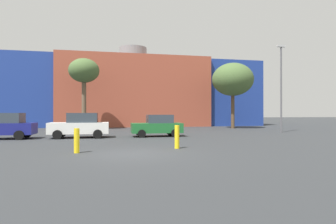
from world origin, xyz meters
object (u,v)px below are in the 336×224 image
Objects in this scene: parked_car_0 at (3,126)px; bollard_yellow_1 at (77,141)px; bollard_yellow_0 at (177,137)px; parked_car_2 at (157,126)px; parked_car_1 at (80,125)px; bare_tree_1 at (233,80)px; bare_tree_0 at (84,72)px; street_lamp at (281,83)px.

bollard_yellow_1 is (5.74, -8.09, -0.34)m from parked_car_0.
parked_car_0 reaches higher than bollard_yellow_0.
parked_car_2 is at bearing -180.00° from parked_car_0.
bare_tree_1 reaches higher than parked_car_1.
parked_car_0 is 12.91m from bare_tree_0.
street_lamp is (12.07, 2.18, 3.78)m from parked_car_2.
bare_tree_1 is (16.34, 9.60, 4.86)m from parked_car_1.
parked_car_0 is at bearing 125.33° from bollard_yellow_1.
parked_car_2 is at bearing -169.77° from street_lamp.
bare_tree_0 is 20.44m from street_lamp.
parked_car_1 is 18.27m from street_lamp.
bollard_yellow_0 is at bearing 144.68° from parked_car_0.
parked_car_2 is at bearing 58.09° from bollard_yellow_1.
street_lamp is at bearing -169.77° from parked_car_2.
parked_car_0 is 1.08× the size of parked_car_2.
bollard_yellow_1 is 20.37m from street_lamp.
bollard_yellow_0 is 4.82m from bollard_yellow_1.
parked_car_2 is (10.78, 0.00, -0.07)m from parked_car_0.
bollard_yellow_1 is (1.32, -18.94, -5.78)m from bare_tree_0.
bollard_yellow_0 is 1.06× the size of bollard_yellow_1.
bollard_yellow_1 is at bearing -172.34° from bollard_yellow_0.
parked_car_0 is at bearing 144.68° from bollard_yellow_0.
bare_tree_0 is 1.01× the size of bare_tree_1.
parked_car_0 is 3.76× the size of bollard_yellow_1.
bare_tree_1 is at bearing 57.36° from bollard_yellow_0.
bollard_yellow_0 is (-10.92, -17.05, -5.17)m from bare_tree_1.
bollard_yellow_0 is (6.10, -18.30, -5.75)m from bare_tree_0.
bollard_yellow_1 is (-5.04, -8.09, -0.28)m from parked_car_2.
street_lamp reaches higher than parked_car_2.
street_lamp reaches higher than bare_tree_0.
street_lamp reaches higher than parked_car_1.
street_lamp reaches higher than bollard_yellow_0.
bare_tree_0 is 17.07m from bare_tree_1.
bollard_yellow_0 is at bearing -122.64° from bare_tree_1.
parked_car_1 is 12.15m from bare_tree_0.
bollard_yellow_0 is (10.51, -7.45, -0.31)m from parked_car_0.
bare_tree_0 reaches higher than bare_tree_1.
parked_car_0 is 10.78m from parked_car_2.
parked_car_2 is 0.49× the size of bare_tree_0.
parked_car_2 reaches higher than bollard_yellow_0.
bollard_yellow_1 is at bearing -149.02° from street_lamp.
bollard_yellow_0 is 16.16m from street_lamp.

